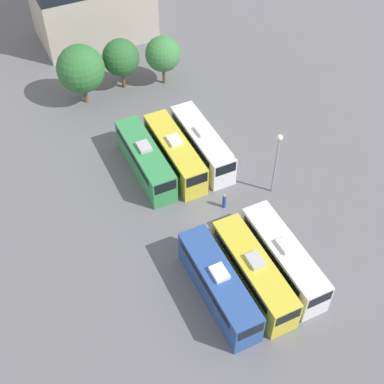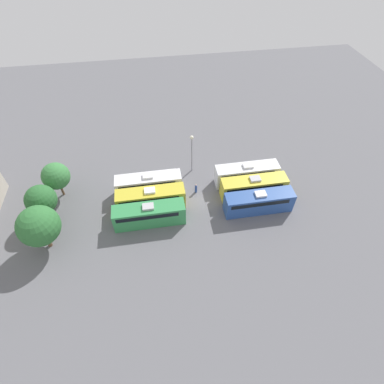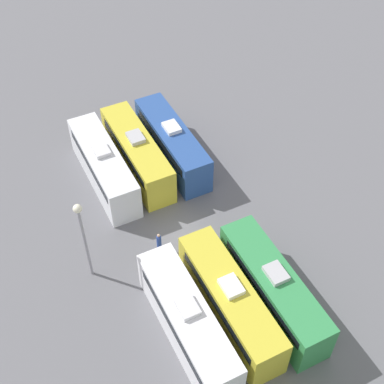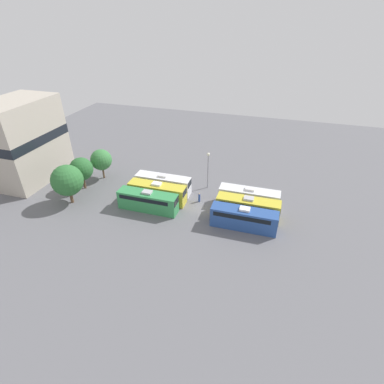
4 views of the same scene
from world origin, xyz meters
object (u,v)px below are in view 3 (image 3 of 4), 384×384
(bus_3, at_px, (273,288))
(bus_4, at_px, (230,301))
(worker_person, at_px, (159,242))
(bus_5, at_px, (188,321))
(bus_0, at_px, (172,143))
(bus_2, at_px, (104,166))
(bus_1, at_px, (137,153))
(light_pole, at_px, (82,229))

(bus_3, height_order, bus_4, same)
(worker_person, bearing_deg, bus_3, 122.74)
(bus_5, bearing_deg, bus_4, -178.14)
(bus_0, height_order, bus_5, same)
(bus_0, bearing_deg, bus_2, 0.56)
(bus_2, relative_size, bus_4, 1.00)
(bus_3, relative_size, bus_4, 1.00)
(bus_1, distance_m, bus_2, 3.09)
(bus_3, bearing_deg, bus_1, -79.77)
(bus_0, distance_m, bus_1, 3.20)
(bus_2, distance_m, bus_3, 17.43)
(bus_4, height_order, bus_5, same)
(worker_person, bearing_deg, bus_0, -120.87)
(bus_4, relative_size, bus_5, 1.00)
(bus_4, bearing_deg, light_pole, -46.25)
(bus_5, height_order, worker_person, bus_5)
(bus_1, distance_m, bus_5, 16.58)
(bus_3, relative_size, worker_person, 6.01)
(bus_0, bearing_deg, bus_5, 68.15)
(worker_person, xyz_separation_m, light_pole, (5.27, -0.17, 4.22))
(bus_1, distance_m, bus_4, 16.15)
(bus_2, bearing_deg, bus_3, 110.38)
(bus_1, bearing_deg, bus_4, 89.67)
(bus_0, distance_m, bus_4, 16.31)
(bus_5, bearing_deg, bus_2, -90.62)
(bus_2, distance_m, light_pole, 9.94)
(bus_2, height_order, bus_4, same)
(light_pole, bearing_deg, bus_5, 117.82)
(bus_1, distance_m, worker_person, 9.11)
(bus_0, relative_size, bus_4, 1.00)
(bus_3, distance_m, worker_person, 9.26)
(bus_0, xyz_separation_m, bus_4, (3.29, 15.98, 0.00))
(bus_0, distance_m, worker_person, 10.15)
(bus_4, xyz_separation_m, bus_5, (3.16, 0.10, 0.00))
(bus_4, xyz_separation_m, worker_person, (1.89, -7.32, -1.03))
(bus_3, height_order, light_pole, light_pole)
(bus_5, bearing_deg, worker_person, -99.71)
(worker_person, bearing_deg, bus_5, 80.29)
(bus_2, height_order, bus_3, same)
(bus_5, bearing_deg, bus_0, -111.85)
(bus_0, height_order, bus_1, same)
(bus_2, bearing_deg, bus_1, -175.67)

